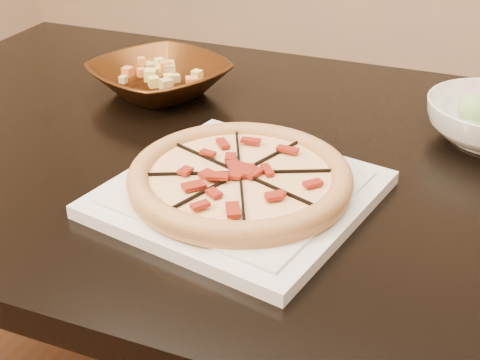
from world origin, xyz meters
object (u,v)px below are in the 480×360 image
(plate, at_px, (240,193))
(bronze_bowl, at_px, (160,78))
(dining_table, at_px, (238,205))
(pizza, at_px, (240,177))

(plate, xyz_separation_m, bronze_bowl, (-0.29, 0.27, 0.02))
(dining_table, height_order, pizza, pizza)
(dining_table, xyz_separation_m, bronze_bowl, (-0.21, 0.13, 0.14))
(plate, xyz_separation_m, pizza, (-0.00, 0.00, 0.02))
(bronze_bowl, bearing_deg, dining_table, -30.42)
(pizza, bearing_deg, plate, -37.10)
(dining_table, distance_m, pizza, 0.21)
(dining_table, height_order, plate, plate)
(plate, bearing_deg, bronze_bowl, 136.93)
(dining_table, relative_size, bronze_bowl, 6.13)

